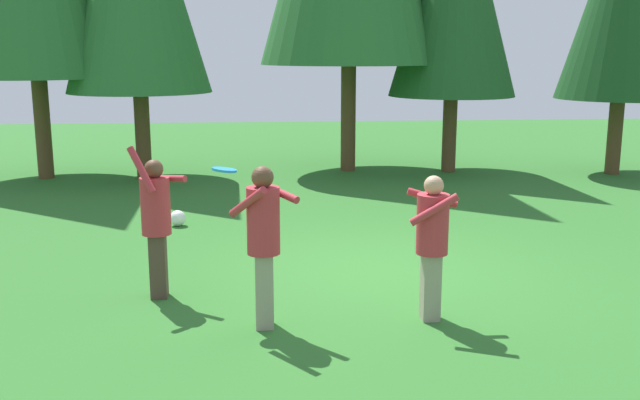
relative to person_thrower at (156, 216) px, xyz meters
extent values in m
plane|color=#2D6B28|center=(2.71, 0.74, -0.97)|extent=(40.00, 40.00, 0.00)
cube|color=#4C382D|center=(0.00, 0.00, -0.59)|extent=(0.19, 0.22, 0.77)
cylinder|color=#B72D38|center=(0.00, 0.00, 0.12)|extent=(0.34, 0.34, 0.67)
sphere|color=brown|center=(0.00, 0.00, 0.55)|extent=(0.22, 0.22, 0.22)
cylinder|color=#B72D38|center=(0.11, 0.16, 0.41)|extent=(0.52, 0.39, 0.12)
cylinder|color=#B72D38|center=(-0.11, -0.16, 0.57)|extent=(0.35, 0.28, 0.52)
cube|color=gray|center=(3.00, -0.97, -0.61)|extent=(0.19, 0.22, 0.74)
cylinder|color=#B72D38|center=(3.00, -0.97, 0.08)|extent=(0.34, 0.34, 0.64)
sphere|color=tan|center=(3.00, -0.97, 0.50)|extent=(0.21, 0.21, 0.21)
cylinder|color=#B72D38|center=(2.97, -1.17, 0.28)|extent=(0.51, 0.17, 0.36)
cylinder|color=#B72D38|center=(3.04, -0.77, 0.32)|extent=(0.55, 0.18, 0.22)
cube|color=gray|center=(1.22, -1.04, -0.57)|extent=(0.19, 0.22, 0.80)
cylinder|color=#B72D38|center=(1.22, -1.04, 0.17)|extent=(0.34, 0.34, 0.70)
sphere|color=brown|center=(1.22, -1.04, 0.62)|extent=(0.23, 0.23, 0.23)
cylinder|color=#B72D38|center=(1.07, -1.17, 0.40)|extent=(0.41, 0.47, 0.38)
cylinder|color=#B72D38|center=(1.38, -0.91, 0.45)|extent=(0.45, 0.51, 0.18)
cylinder|color=#2393D1|center=(0.82, -0.56, 0.63)|extent=(0.33, 0.33, 0.06)
sphere|color=white|center=(-0.16, 3.50, -0.84)|extent=(0.26, 0.26, 0.26)
cylinder|color=brown|center=(9.45, 7.78, 0.61)|extent=(0.33, 0.33, 3.18)
cylinder|color=brown|center=(-3.60, 8.31, 1.08)|extent=(0.35, 0.35, 4.10)
cylinder|color=brown|center=(-1.38, 8.13, 0.78)|extent=(0.34, 0.34, 3.50)
cylinder|color=brown|center=(5.71, 8.43, 0.65)|extent=(0.33, 0.33, 3.25)
cylinder|color=brown|center=(3.34, 8.78, 1.31)|extent=(0.35, 0.35, 4.57)
camera|label=1|loc=(1.18, -8.18, 1.88)|focal=40.31mm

